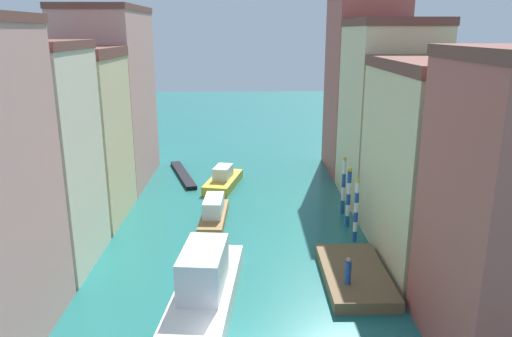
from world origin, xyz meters
TOP-DOWN VIEW (x-y plane):
  - ground_plane at (0.00, 24.50)m, footprint 154.00×154.00m
  - building_left_1 at (-12.40, 10.05)m, footprint 6.68×7.17m
  - building_left_2 at (-12.40, 18.16)m, footprint 6.68×8.24m
  - building_left_3 at (-12.40, 28.08)m, footprint 6.68×11.71m
  - building_right_1 at (12.40, 10.87)m, footprint 6.68×11.88m
  - building_right_2 at (12.40, 21.98)m, footprint 6.68×9.74m
  - building_right_3 at (12.40, 31.40)m, footprint 6.68×8.93m
  - waterfront_dock at (6.98, 7.36)m, footprint 3.70×7.46m
  - person_on_dock at (6.21, 5.77)m, footprint 0.36×0.36m
  - mooring_pole_0 at (8.19, 13.09)m, footprint 0.32×0.32m
  - mooring_pole_1 at (8.18, 15.76)m, footprint 0.34×0.34m
  - mooring_pole_2 at (8.33, 18.51)m, footprint 0.33×0.33m
  - vaporetto_white at (-1.69, 4.35)m, footprint 3.99×11.08m
  - gondola_black at (-6.01, 29.32)m, footprint 3.81×9.48m
  - motorboat_0 at (-2.02, 16.83)m, footprint 2.07×6.65m
  - motorboat_1 at (-1.72, 25.92)m, footprint 3.70×6.88m

SIDE VIEW (x-z plane):
  - ground_plane at x=0.00m, z-range 0.00..0.00m
  - gondola_black at x=-6.01m, z-range 0.00..0.36m
  - waterfront_dock at x=6.98m, z-range 0.00..0.68m
  - motorboat_1 at x=-1.72m, z-range -0.33..1.64m
  - motorboat_0 at x=-2.02m, z-range -0.23..1.73m
  - vaporetto_white at x=-1.69m, z-range -0.55..2.97m
  - person_on_dock at x=6.21m, z-range 0.62..2.21m
  - mooring_pole_0 at x=8.19m, z-range 0.05..4.64m
  - mooring_pole_1 at x=8.18m, z-range 0.05..4.69m
  - mooring_pole_2 at x=8.33m, z-range 0.05..4.81m
  - building_right_1 at x=12.40m, z-range 0.01..12.74m
  - building_left_2 at x=-12.40m, z-range 0.01..13.21m
  - building_left_1 at x=-12.40m, z-range 0.01..13.85m
  - building_right_2 at x=12.40m, z-range 0.01..15.33m
  - building_left_3 at x=-12.40m, z-range 0.01..16.56m
  - building_right_3 at x=12.40m, z-range 0.01..18.40m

